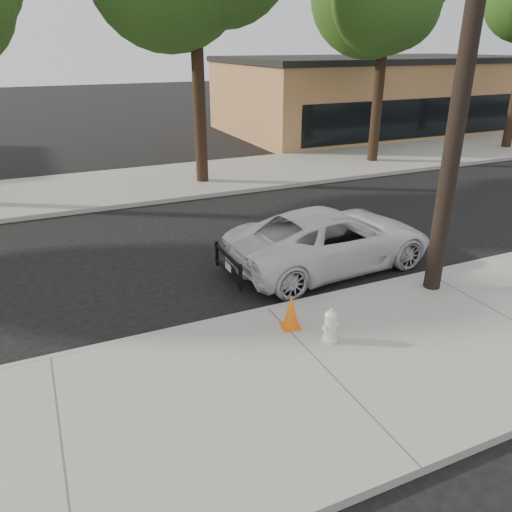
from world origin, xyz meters
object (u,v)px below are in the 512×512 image
object	(u,v)px
utility_pole	(467,58)
police_cruiser	(331,239)
fire_hydrant	(330,326)
traffic_cone	(291,312)

from	to	relation	value
utility_pole	police_cruiser	world-z (taller)	utility_pole
police_cruiser	fire_hydrant	bearing A→B (deg)	143.94
utility_pole	fire_hydrant	bearing A→B (deg)	-163.92
police_cruiser	traffic_cone	world-z (taller)	police_cruiser
police_cruiser	fire_hydrant	distance (m)	3.56
utility_pole	fire_hydrant	distance (m)	5.35
police_cruiser	utility_pole	bearing A→B (deg)	-153.91
utility_pole	police_cruiser	xyz separation A→B (m)	(-1.21, 2.11, -4.00)
utility_pole	fire_hydrant	size ratio (longest dim) A/B	15.41
police_cruiser	fire_hydrant	xyz separation A→B (m)	(-1.89, -3.00, -0.27)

